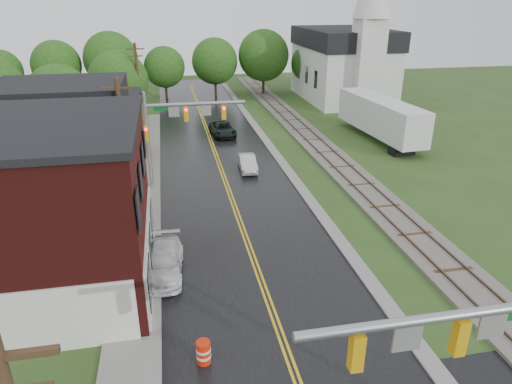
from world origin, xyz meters
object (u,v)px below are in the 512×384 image
object	(u,v)px
traffic_signal_far	(176,122)
pickup_white	(164,262)
utility_pole_c	(139,85)
suv_dark	(223,129)
construction_barrel	(204,352)
church	(346,57)
semi_trailer	(381,116)
traffic_signal_near	(482,349)
tree_left_e	(120,82)
utility_pole_b	(125,148)
tree_left_c	(61,98)
sedan_silver	(247,163)

from	to	relation	value
traffic_signal_far	pickup_white	distance (m)	12.89
utility_pole_c	suv_dark	distance (m)	10.05
traffic_signal_far	construction_barrel	xyz separation A→B (m)	(0.11, -18.83, -4.47)
church	semi_trailer	bearing A→B (deg)	-100.22
semi_trailer	church	bearing A→B (deg)	79.78
traffic_signal_near	utility_pole_c	distance (m)	43.24
tree_left_e	semi_trailer	size ratio (longest dim) A/B	0.62
traffic_signal_far	suv_dark	size ratio (longest dim) A/B	1.50
church	semi_trailer	xyz separation A→B (m)	(-3.32, -18.40, -3.44)
utility_pole_b	suv_dark	xyz separation A→B (m)	(8.22, 17.85, -4.04)
church	tree_left_c	world-z (taller)	church
utility_pole_b	pickup_white	world-z (taller)	utility_pole_b
construction_barrel	traffic_signal_far	bearing A→B (deg)	90.35
semi_trailer	tree_left_c	bearing A→B (deg)	171.50
sedan_silver	semi_trailer	size ratio (longest dim) A/B	0.28
utility_pole_c	tree_left_c	bearing A→B (deg)	-149.80
traffic_signal_far	utility_pole_c	bearing A→B (deg)	101.09
utility_pole_b	utility_pole_c	bearing A→B (deg)	90.00
utility_pole_c	tree_left_e	world-z (taller)	utility_pole_c
semi_trailer	construction_barrel	bearing A→B (deg)	-126.41
utility_pole_c	suv_dark	size ratio (longest dim) A/B	1.83
church	traffic_signal_near	size ratio (longest dim) A/B	2.72
utility_pole_b	construction_barrel	world-z (taller)	utility_pole_b
tree_left_c	sedan_silver	xyz separation A→B (m)	(15.99, -10.64, -3.89)
tree_left_c	tree_left_e	world-z (taller)	tree_left_e
utility_pole_b	sedan_silver	distance (m)	12.23
church	traffic_signal_far	xyz separation A→B (m)	(-23.47, -26.74, -0.86)
pickup_white	church	bearing A→B (deg)	61.16
utility_pole_b	pickup_white	xyz separation A→B (m)	(2.00, -7.08, -4.04)
traffic_signal_near	tree_left_e	bearing A→B (deg)	105.68
tree_left_e	traffic_signal_far	bearing A→B (deg)	-74.11
sedan_silver	pickup_white	world-z (taller)	pickup_white
traffic_signal_far	sedan_silver	size ratio (longest dim) A/B	1.95
sedan_silver	construction_barrel	xyz separation A→B (m)	(-5.50, -21.09, -0.12)
church	traffic_signal_near	world-z (taller)	church
utility_pole_b	utility_pole_c	world-z (taller)	same
traffic_signal_near	suv_dark	bearing A→B (deg)	93.10
utility_pole_c	semi_trailer	bearing A→B (deg)	-20.25
traffic_signal_near	suv_dark	size ratio (longest dim) A/B	1.50
suv_dark	pickup_white	world-z (taller)	pickup_white
sedan_silver	pickup_white	size ratio (longest dim) A/B	0.80
tree_left_e	pickup_white	distance (m)	31.51
construction_barrel	suv_dark	bearing A→B (deg)	81.43
utility_pole_c	suv_dark	xyz separation A→B (m)	(8.22, -4.15, -4.04)
utility_pole_c	tree_left_c	size ratio (longest dim) A/B	1.18
pickup_white	utility_pole_b	bearing A→B (deg)	109.50
construction_barrel	semi_trailer	bearing A→B (deg)	53.59
tree_left_e	suv_dark	bearing A→B (deg)	-30.49
utility_pole_b	semi_trailer	distance (m)	27.11
utility_pole_c	construction_barrel	world-z (taller)	utility_pole_c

